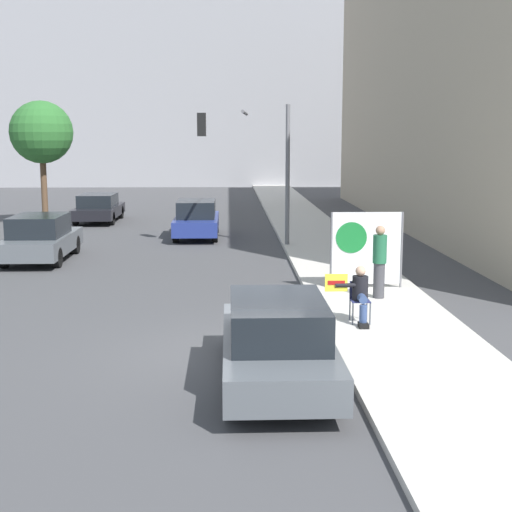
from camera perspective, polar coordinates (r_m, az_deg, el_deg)
ground_plane at (r=13.46m, az=-1.27°, el=-8.15°), size 160.00×160.00×0.00m
sidewalk_curb at (r=28.33m, az=4.93°, el=1.33°), size 3.00×90.00×0.14m
seated_protester at (r=15.34m, az=8.30°, el=-2.92°), size 0.97×0.77×1.23m
jogger_on_sidewalk at (r=17.79m, az=9.85°, el=-0.40°), size 0.34×0.34×1.80m
protest_banner at (r=18.93m, az=8.78°, el=0.63°), size 1.92×0.06×2.01m
traffic_light_pole at (r=26.24m, az=-0.23°, el=8.52°), size 3.37×3.14×5.10m
parked_car_curbside at (r=11.92m, az=1.71°, el=-6.82°), size 1.79×4.57×1.46m
car_on_road_nearest at (r=24.71m, az=-16.85°, el=1.38°), size 1.87×4.42×1.54m
car_on_road_midblock at (r=29.24m, az=-4.77°, el=2.95°), size 1.75×4.48×1.54m
car_on_road_distant at (r=35.41m, az=-12.48°, el=3.79°), size 1.89×4.57×1.36m
street_tree_midblock at (r=34.43m, az=-16.79°, el=9.42°), size 2.85×2.85×5.72m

